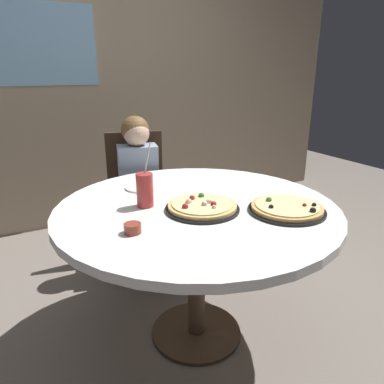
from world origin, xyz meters
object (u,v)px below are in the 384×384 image
Objects in this scene: diner_child at (141,207)px; dining_table at (197,221)px; plate_small at (142,187)px; pizza_cheese at (287,208)px; soda_cup at (145,190)px; sauce_bowl at (133,228)px; pizza_veggie at (202,207)px; chair_wooden at (137,192)px.

dining_table is at bearing -88.65° from diner_child.
plate_small is at bearing -107.88° from diner_child.
pizza_cheese is (0.34, -1.02, 0.28)m from diner_child.
diner_child is at bearing 72.49° from soda_cup.
sauce_bowl is at bearing -157.69° from dining_table.
sauce_bowl is at bearing -111.49° from diner_child.
pizza_cheese reaches higher than dining_table.
diner_child reaches higher than pizza_veggie.
sauce_bowl is at bearing -166.94° from pizza_veggie.
plate_small is at bearing 107.16° from pizza_veggie.
chair_wooden is 1.26m from pizza_cheese.
chair_wooden is at bearing 73.80° from plate_small.
dining_table is 0.77m from diner_child.
sauce_bowl is at bearing -120.76° from soda_cup.
pizza_veggie is at bearing -98.42° from dining_table.
dining_table is 0.12m from pizza_veggie.
soda_cup is 0.30m from sauce_bowl.
dining_table is 3.84× the size of pizza_cheese.
pizza_veggie is 0.37m from sauce_bowl.
diner_child is at bearing 108.33° from pizza_cheese.
sauce_bowl is (-0.36, -0.08, 0.00)m from pizza_veggie.
pizza_veggie is at bearing -72.84° from plate_small.
pizza_veggie is 1.92× the size of plate_small.
chair_wooden is 0.88× the size of diner_child.
pizza_cheese is (0.32, -0.27, 0.10)m from dining_table.
diner_child is 1.02m from sauce_bowl.
pizza_cheese is 0.66m from soda_cup.
diner_child reaches higher than plate_small.
soda_cup is (-0.54, 0.37, 0.07)m from pizza_cheese.
pizza_cheese is at bearing -34.08° from soda_cup.
diner_child is 3.09× the size of pizza_cheese.
chair_wooden is 2.75× the size of pizza_veggie.
pizza_veggie reaches higher than plate_small.
dining_table is 0.30m from soda_cup.
chair_wooden reaches higher than dining_table.
pizza_cheese is 0.78m from plate_small.
chair_wooden is 3.10× the size of soda_cup.
chair_wooden is 1.03m from pizza_veggie.
plate_small is (-0.46, 0.63, -0.01)m from pizza_cheese.
sauce_bowl is (-0.36, -0.91, 0.29)m from diner_child.
sauce_bowl is (-0.37, -0.15, 0.10)m from dining_table.
chair_wooden is 13.57× the size of sauce_bowl.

